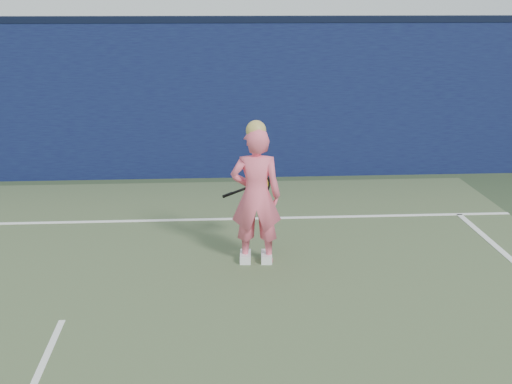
{
  "coord_description": "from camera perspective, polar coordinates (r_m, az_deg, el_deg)",
  "views": [
    {
      "loc": [
        1.38,
        -5.14,
        2.91
      ],
      "look_at": [
        1.9,
        2.43,
        0.82
      ],
      "focal_mm": 50.0,
      "sensor_mm": 36.0,
      "label": 1
    }
  ],
  "objects": [
    {
      "name": "ground",
      "position": [
        6.06,
        -17.07,
        -13.98
      ],
      "size": [
        80.0,
        80.0,
        0.0
      ],
      "primitive_type": "plane",
      "color": "#2D3B24",
      "rests_on": "ground"
    },
    {
      "name": "racket",
      "position": [
        8.34,
        0.02,
        0.52
      ],
      "size": [
        0.59,
        0.2,
        0.32
      ],
      "rotation": [
        0.0,
        0.0,
        0.14
      ],
      "color": "black",
      "rests_on": "ground"
    },
    {
      "name": "player",
      "position": [
        7.88,
        0.0,
        -0.27
      ],
      "size": [
        0.58,
        0.41,
        1.62
      ],
      "rotation": [
        0.0,
        0.0,
        3.07
      ],
      "color": "#FB617D",
      "rests_on": "ground"
    },
    {
      "name": "wall_cap",
      "position": [
        11.72,
        -10.95,
        13.4
      ],
      "size": [
        24.0,
        0.42,
        0.1
      ],
      "primitive_type": "cube",
      "color": "black",
      "rests_on": "backstop_wall"
    },
    {
      "name": "backstop_wall",
      "position": [
        11.84,
        -10.63,
        7.11
      ],
      "size": [
        24.0,
        0.4,
        2.5
      ],
      "primitive_type": "cube",
      "color": "#0C0F38",
      "rests_on": "ground"
    }
  ]
}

